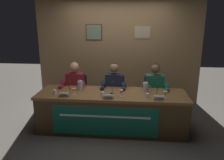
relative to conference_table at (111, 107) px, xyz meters
The scene contains 23 objects.
ground_plane 0.51m from the conference_table, 88.53° to the left, with size 12.00×12.00×0.00m, color #4C4742.
wall_back_panelled 1.84m from the conference_table, 89.92° to the left, with size 4.00×0.14×2.60m.
conference_table is the anchor object (origin of this frame).
chair_left 1.10m from the conference_table, 139.22° to the left, with size 0.44×0.45×0.89m.
panelist_left 1.00m from the conference_table, 148.08° to the left, with size 0.51×0.48×1.22m.
nameplate_left 0.90m from the conference_table, 167.12° to the right, with size 0.19×0.06×0.08m.
juice_glass_left 0.76m from the conference_table, behind, with size 0.06×0.06×0.12m.
water_cup_left 1.08m from the conference_table, behind, with size 0.06×0.06×0.08m.
microphone_left 0.86m from the conference_table, behind, with size 0.06×0.17×0.22m.
chair_center 0.72m from the conference_table, 89.77° to the left, with size 0.44×0.45×0.89m.
panelist_center 0.56m from the conference_table, 89.69° to the left, with size 0.51×0.48×1.22m.
nameplate_center 0.36m from the conference_table, 97.96° to the right, with size 0.19×0.06×0.08m.
juice_glass_center 0.38m from the conference_table, 20.90° to the right, with size 0.06×0.06×0.12m.
water_cup_center 0.33m from the conference_table, 143.62° to the right, with size 0.06×0.06×0.08m.
microphone_center 0.32m from the conference_table, 91.27° to the left, with size 0.06×0.17×0.22m.
chair_right 1.10m from the conference_table, 40.58° to the left, with size 0.44×0.45×0.89m.
panelist_right 1.00m from the conference_table, 31.74° to the left, with size 0.51×0.48×1.22m.
nameplate_right 0.91m from the conference_table, 13.28° to the right, with size 0.18×0.06×0.08m.
juice_glass_right 1.02m from the conference_table, ahead, with size 0.06×0.06×0.12m.
water_cup_right 0.72m from the conference_table, ahead, with size 0.06×0.06×0.08m.
microphone_right 0.89m from the conference_table, ahead, with size 0.06×0.17×0.22m.
water_pitcher_left_side 0.74m from the conference_table, 162.22° to the left, with size 0.15×0.10×0.21m.
water_pitcher_right_side 0.74m from the conference_table, 18.08° to the left, with size 0.15×0.10×0.21m.
Camera 1 is at (0.38, -4.00, 2.10)m, focal length 36.08 mm.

